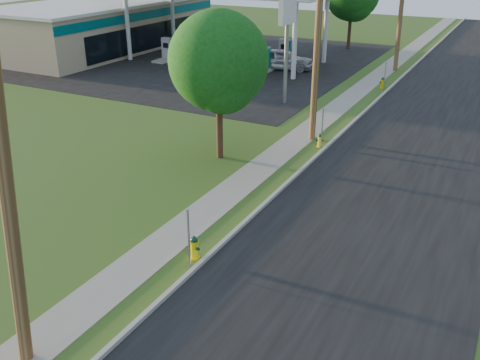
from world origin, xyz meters
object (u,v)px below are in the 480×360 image
Objects in this scene: tree_verge at (220,66)px; car_silver at (283,59)px; fuel_pump_sw at (193,44)px; hydrant_near at (194,248)px; utility_pole_near at (6,181)px; fuel_pump_nw at (168,52)px; fuel_pump_ne at (264,62)px; fuel_pump_se at (285,53)px; utility_pole_far at (401,6)px; hydrant_mid at (320,140)px; utility_pole_mid at (317,40)px; price_pylon at (288,13)px; hydrant_far at (383,83)px.

tree_verge is 19.69m from car_silver.
fuel_pump_sw reaches higher than hydrant_near.
fuel_pump_nw is at bearing 120.00° from utility_pole_near.
hydrant_near is 27.97m from car_silver.
fuel_pump_ne reaches higher than hydrant_near.
fuel_pump_se is at bearing 104.27° from utility_pole_near.
utility_pole_far reaches higher than hydrant_mid.
utility_pole_near is at bearing -90.00° from utility_pole_mid.
utility_pole_far is 9.60m from car_silver.
car_silver is at bearing 103.76° from utility_pole_near.
hydrant_near is (0.71, 5.68, -4.40)m from utility_pole_near.
utility_pole_mid reaches higher than price_pylon.
fuel_pump_nw is (-17.90, 13.00, -4.23)m from utility_pole_mid.
fuel_pump_sw is 0.47× the size of price_pylon.
fuel_pump_ne and fuel_pump_sw have the same top height.
fuel_pump_nw is at bearing -164.39° from utility_pole_far.
price_pylon reaches higher than hydrant_mid.
price_pylon is 19.08m from hydrant_near.
utility_pole_mid reaches higher than hydrant_far.
fuel_pump_ne is at bearing -23.96° from fuel_pump_sw.
fuel_pump_sw is at bearing 125.16° from tree_verge.
price_pylon is 1.02× the size of tree_verge.
price_pylon is at bearing -56.31° from fuel_pump_ne.
fuel_pump_se is at bearing 113.50° from price_pylon.
hydrant_near is (4.61, -17.82, -5.03)m from price_pylon.
fuel_pump_se is (9.00, 0.00, 0.00)m from fuel_pump_sw.
hydrant_near is 0.17× the size of car_silver.
fuel_pump_ne is 18.79m from tree_verge.
utility_pole_far is at bearing 72.67° from price_pylon.
car_silver is at bearing 119.67° from hydrant_mid.
hydrant_mid is 12.91m from hydrant_far.
utility_pole_mid is 12.89m from hydrant_far.
utility_pole_far is at bearing 90.00° from utility_pole_near.
tree_verge is at bearing -83.76° from price_pylon.
utility_pole_far is 13.61× the size of hydrant_mid.
fuel_pump_ne is 16.89m from hydrant_mid.
hydrant_mid is at bearing -36.67° from fuel_pump_nw.
utility_pole_far reaches higher than price_pylon.
utility_pole_mid is 19.65m from fuel_pump_se.
tree_verge is at bearing -70.74° from fuel_pump_ne.
price_pylon is at bearing 126.02° from hydrant_mid.
hydrant_near is 24.36m from hydrant_far.
price_pylon is (-3.90, 5.50, 0.48)m from utility_pole_mid.
fuel_pump_se is 0.67× the size of car_silver.
fuel_pump_se is at bearing 23.96° from fuel_pump_nw.
utility_pole_far is 22.59m from tree_verge.
hydrant_near is 1.04× the size of hydrant_far.
utility_pole_near reaches higher than hydrant_far.
fuel_pump_ne is at bearing 106.02° from utility_pole_near.
fuel_pump_nw is at bearing 126.33° from hydrant_near.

